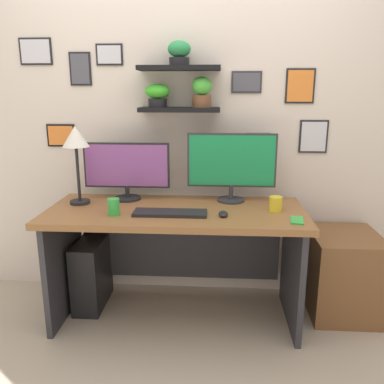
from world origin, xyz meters
name	(u,v)px	position (x,y,z in m)	size (l,w,h in m)	color
ground_plane	(177,316)	(0.00, 0.00, 0.00)	(8.00, 8.00, 0.00)	tan
back_wall_assembly	(181,108)	(0.00, 0.44, 1.36)	(4.40, 0.24, 2.70)	beige
desk	(177,238)	(0.00, 0.05, 0.54)	(1.61, 0.68, 0.75)	brown
monitor_left	(127,169)	(-0.35, 0.22, 0.96)	(0.58, 0.18, 0.39)	black
monitor_right	(232,164)	(0.35, 0.22, 1.00)	(0.58, 0.18, 0.45)	#2D2D33
keyboard	(170,213)	(-0.02, -0.11, 0.76)	(0.44, 0.14, 0.02)	black
computer_mouse	(223,214)	(0.30, -0.13, 0.77)	(0.06, 0.09, 0.03)	black
desk_lamp	(76,143)	(-0.64, 0.09, 1.15)	(0.17, 0.17, 0.51)	black
cell_phone	(297,220)	(0.72, -0.19, 0.76)	(0.07, 0.14, 0.01)	green
coffee_mug	(276,204)	(0.62, 0.01, 0.80)	(0.08, 0.08, 0.09)	yellow
pen_cup	(114,207)	(-0.36, -0.14, 0.80)	(0.07, 0.07, 0.10)	green
drawer_cabinet	(342,273)	(1.11, 0.14, 0.28)	(0.44, 0.50, 0.55)	brown
computer_tower_left	(92,273)	(-0.61, 0.12, 0.24)	(0.18, 0.40, 0.47)	black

